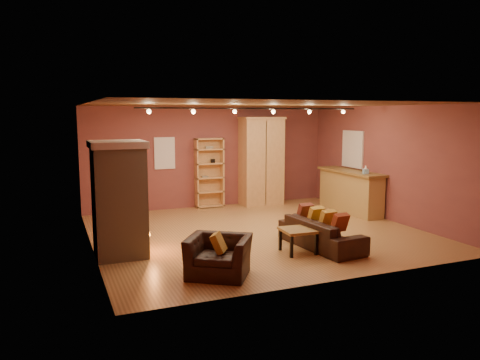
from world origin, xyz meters
name	(u,v)px	position (x,y,z in m)	size (l,w,h in m)	color
floor	(257,232)	(0.00, 0.00, 0.00)	(7.00, 7.00, 0.00)	olive
ceiling	(258,104)	(0.00, 0.00, 2.80)	(7.00, 7.00, 0.00)	brown
back_wall	(210,157)	(0.00, 3.25, 1.40)	(7.00, 0.02, 2.80)	brown
left_wall	(90,178)	(-3.50, 0.00, 1.40)	(0.02, 6.50, 2.80)	brown
right_wall	(387,163)	(3.50, 0.00, 1.40)	(0.02, 6.50, 2.80)	brown
fireplace	(120,199)	(-3.04, -0.60, 1.06)	(1.01, 0.98, 2.12)	tan
back_window	(165,153)	(-1.30, 3.23, 1.55)	(0.56, 0.04, 0.86)	white
bookcase	(209,172)	(-0.08, 3.15, 0.99)	(0.79, 0.31, 1.94)	tan
armoire	(261,161)	(1.44, 2.93, 1.26)	(1.23, 0.70, 2.52)	tan
bar_counter	(350,191)	(3.20, 1.07, 0.56)	(0.62, 2.32, 1.11)	tan
tissue_box	(366,170)	(3.15, 0.38, 1.20)	(0.16, 0.16, 0.23)	#84B0D4
right_window	(353,149)	(3.47, 1.40, 1.65)	(0.05, 0.90, 1.00)	white
loveseat	(321,228)	(0.67, -1.54, 0.39)	(0.75, 1.98, 0.79)	black
armchair	(219,249)	(-1.74, -2.30, 0.43)	(1.18, 1.08, 0.86)	black
coffee_table	(298,232)	(0.07, -1.68, 0.39)	(0.64, 0.64, 0.46)	olive
track_rail	(254,110)	(0.00, 0.20, 2.69)	(5.20, 0.09, 0.13)	black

